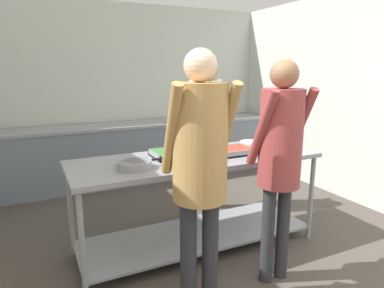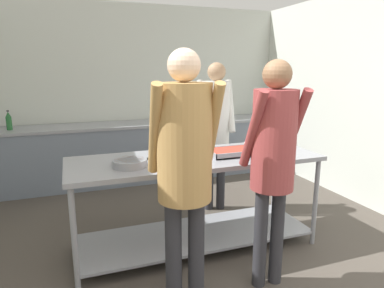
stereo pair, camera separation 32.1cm
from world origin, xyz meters
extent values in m
cube|color=silver|center=(0.00, 4.32, 1.32)|extent=(4.53, 0.06, 2.65)
cube|color=silver|center=(2.24, 2.16, 1.32)|extent=(0.06, 4.44, 2.65)
cube|color=slate|center=(0.00, 3.95, 0.42)|extent=(4.37, 0.62, 0.85)
cube|color=gray|center=(0.00, 3.95, 0.87)|extent=(4.37, 0.65, 0.04)
cube|color=black|center=(-0.12, 3.95, 0.88)|extent=(0.50, 0.40, 0.02)
cube|color=gray|center=(-0.13, 1.73, 0.87)|extent=(2.30, 0.80, 0.04)
cube|color=gray|center=(-0.13, 1.73, 0.12)|extent=(2.22, 0.72, 0.02)
cylinder|color=gray|center=(-1.23, 1.38, 0.43)|extent=(0.04, 0.04, 0.85)
cylinder|color=gray|center=(0.97, 1.38, 0.43)|extent=(0.04, 0.04, 0.85)
cylinder|color=gray|center=(-1.23, 2.08, 0.43)|extent=(0.04, 0.04, 0.85)
cylinder|color=gray|center=(0.97, 2.08, 0.43)|extent=(0.04, 0.04, 0.85)
cylinder|color=gray|center=(-0.75, 1.62, 0.93)|extent=(0.29, 0.29, 0.06)
cylinder|color=brown|center=(-0.75, 1.62, 0.95)|extent=(0.25, 0.25, 0.01)
cylinder|color=black|center=(-0.54, 1.62, 0.95)|extent=(0.14, 0.02, 0.02)
cube|color=gray|center=(-0.27, 1.84, 0.90)|extent=(0.47, 0.32, 0.01)
cube|color=#387A38|center=(-0.27, 1.84, 0.93)|extent=(0.44, 0.30, 0.04)
cube|color=gray|center=(-0.27, 1.69, 0.92)|extent=(0.47, 0.01, 0.05)
cube|color=gray|center=(-0.27, 2.00, 0.92)|extent=(0.47, 0.01, 0.05)
cube|color=gray|center=(-0.50, 1.84, 0.92)|extent=(0.01, 0.32, 0.05)
cube|color=gray|center=(-0.04, 1.84, 0.92)|extent=(0.01, 0.32, 0.05)
cube|color=gray|center=(0.21, 1.69, 0.90)|extent=(0.43, 0.29, 0.01)
cube|color=#B23D2D|center=(0.21, 1.69, 0.93)|extent=(0.41, 0.26, 0.04)
cube|color=gray|center=(0.21, 1.55, 0.92)|extent=(0.43, 0.01, 0.05)
cube|color=gray|center=(0.21, 1.83, 0.92)|extent=(0.43, 0.01, 0.05)
cube|color=gray|center=(0.00, 1.69, 0.92)|extent=(0.01, 0.29, 0.05)
cube|color=gray|center=(0.42, 1.69, 0.92)|extent=(0.01, 0.29, 0.05)
cylinder|color=white|center=(0.59, 1.88, 0.90)|extent=(0.25, 0.25, 0.01)
cylinder|color=white|center=(0.59, 1.88, 0.91)|extent=(0.24, 0.24, 0.01)
cylinder|color=white|center=(0.59, 1.88, 0.92)|extent=(0.24, 0.24, 0.01)
cylinder|color=white|center=(0.59, 1.88, 0.94)|extent=(0.24, 0.24, 0.01)
cylinder|color=#2D2D33|center=(0.13, 0.98, 0.40)|extent=(0.10, 0.10, 0.80)
cylinder|color=#2D2D33|center=(0.28, 0.98, 0.40)|extent=(0.10, 0.10, 0.80)
cylinder|color=#993D3D|center=(0.03, 0.99, 1.26)|extent=(0.08, 0.33, 0.60)
cylinder|color=#993D3D|center=(0.38, 0.97, 1.26)|extent=(0.08, 0.33, 0.60)
cylinder|color=#993D3D|center=(0.20, 0.98, 1.17)|extent=(0.32, 0.32, 0.74)
sphere|color=#8C6647|center=(0.20, 0.98, 1.65)|extent=(0.21, 0.21, 0.21)
cylinder|color=#2D2D33|center=(-0.59, 0.93, 0.42)|extent=(0.12, 0.12, 0.83)
cylinder|color=#2D2D33|center=(-0.43, 0.92, 0.42)|extent=(0.12, 0.12, 0.83)
cylinder|color=tan|center=(-0.70, 0.94, 1.31)|extent=(0.10, 0.35, 0.62)
cylinder|color=tan|center=(-0.32, 0.91, 1.31)|extent=(0.10, 0.35, 0.62)
cylinder|color=tan|center=(-0.51, 0.92, 1.22)|extent=(0.36, 0.36, 0.77)
sphere|color=beige|center=(-0.51, 0.92, 1.71)|extent=(0.21, 0.21, 0.21)
cylinder|color=#2D2D33|center=(0.48, 2.48, 0.40)|extent=(0.10, 0.10, 0.80)
cylinder|color=#2D2D33|center=(0.34, 2.52, 0.40)|extent=(0.10, 0.10, 0.80)
cylinder|color=silver|center=(0.58, 2.46, 1.26)|extent=(0.14, 0.34, 0.60)
cylinder|color=silver|center=(0.24, 2.54, 1.26)|extent=(0.14, 0.34, 0.60)
cylinder|color=silver|center=(0.41, 2.50, 1.18)|extent=(0.32, 0.32, 0.74)
sphere|color=tan|center=(0.41, 2.50, 1.65)|extent=(0.21, 0.21, 0.21)
camera|label=1|loc=(-1.49, -1.00, 1.69)|focal=32.00mm
camera|label=2|loc=(-1.19, -1.12, 1.69)|focal=32.00mm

